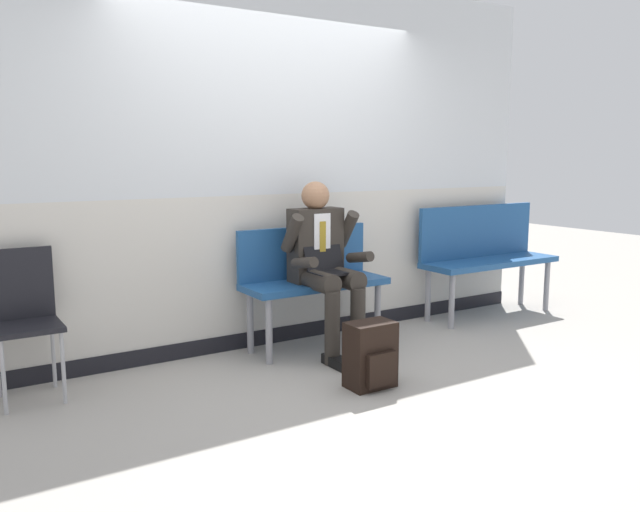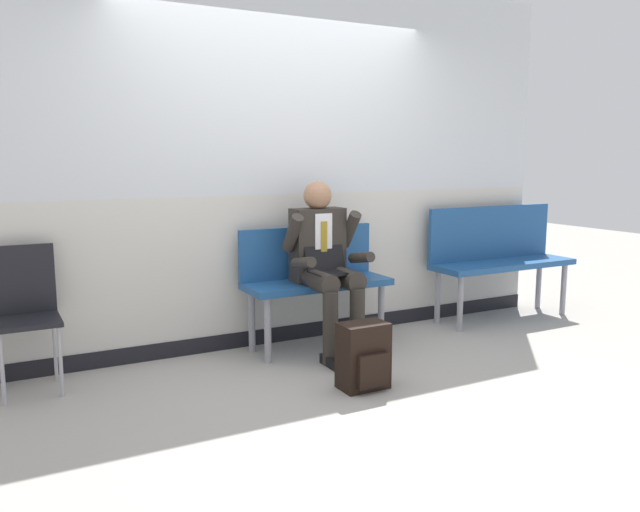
% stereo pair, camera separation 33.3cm
% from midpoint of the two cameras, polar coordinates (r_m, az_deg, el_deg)
% --- Properties ---
extents(ground_plane, '(18.00, 18.00, 0.00)m').
position_cam_midpoint_polar(ground_plane, '(4.52, -1.40, -9.95)').
color(ground_plane, '#9E9991').
extents(station_wall, '(5.09, 0.14, 2.84)m').
position_cam_midpoint_polar(station_wall, '(4.98, -6.21, 8.27)').
color(station_wall, silver).
rests_on(station_wall, ground).
extents(bench_with_person, '(1.12, 0.42, 0.92)m').
position_cam_midpoint_polar(bench_with_person, '(4.89, -2.79, -1.71)').
color(bench_with_person, navy).
rests_on(bench_with_person, ground).
extents(bench_empty, '(1.39, 0.42, 1.01)m').
position_cam_midpoint_polar(bench_empty, '(6.04, 12.95, 0.48)').
color(bench_empty, navy).
rests_on(bench_empty, ground).
extents(person_seated, '(0.57, 0.70, 1.28)m').
position_cam_midpoint_polar(person_seated, '(4.70, -1.61, -0.51)').
color(person_seated, '#2D2823').
rests_on(person_seated, ground).
extents(backpack, '(0.30, 0.24, 0.42)m').
position_cam_midpoint_polar(backpack, '(4.10, 2.23, -8.90)').
color(backpack, black).
rests_on(backpack, ground).
extents(folding_chair, '(0.38, 0.38, 0.91)m').
position_cam_midpoint_polar(folding_chair, '(4.33, -26.96, -4.30)').
color(folding_chair, black).
rests_on(folding_chair, ground).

